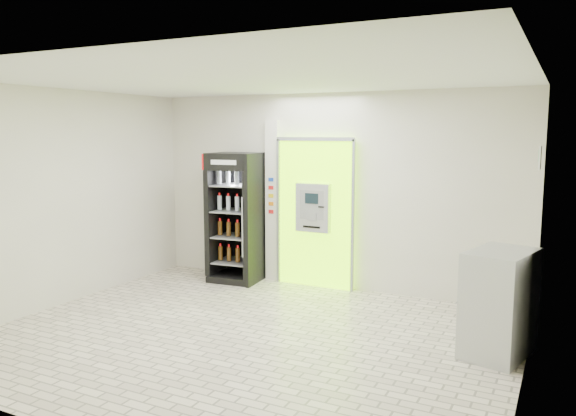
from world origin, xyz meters
The scene contains 7 objects.
ground centered at (0.00, 0.00, 0.00)m, with size 6.00×6.00×0.00m, color beige.
room_shell centered at (0.00, 0.00, 1.84)m, with size 6.00×6.00×6.00m.
atm_assembly centered at (-0.20, 2.41, 1.17)m, with size 1.30×0.24×2.33m.
pillar centered at (-0.98, 2.45, 1.30)m, with size 0.22×0.11×2.60m.
beverage_cooler centered at (-1.48, 2.15, 1.00)m, with size 0.85×0.78×2.08m.
steel_cabinet centered at (2.70, 0.77, 0.58)m, with size 0.78×0.98×1.15m.
exit_sign centered at (2.99, 1.40, 2.12)m, with size 0.02×0.22×0.26m.
Camera 1 is at (3.30, -5.48, 2.41)m, focal length 35.00 mm.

